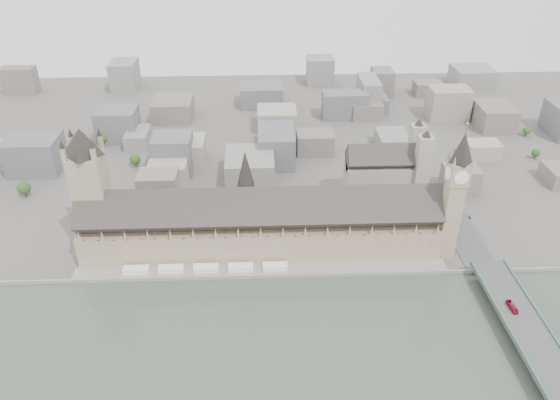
{
  "coord_description": "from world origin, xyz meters",
  "views": [
    {
      "loc": [
        1.16,
        -321.64,
        246.42
      ],
      "look_at": [
        15.5,
        42.8,
        30.37
      ],
      "focal_mm": 35.0,
      "sensor_mm": 36.0,
      "label": 1
    }
  ],
  "objects_px": {
    "palace_of_westminster": "(261,225)",
    "red_bus_north": "(512,307)",
    "victoria_tower": "(90,186)",
    "car_approach": "(470,217)",
    "westminster_abbey": "(387,173)",
    "westminster_bridge": "(530,341)",
    "elizabeth_tower": "(455,188)"
  },
  "relations": [
    {
      "from": "elizabeth_tower",
      "to": "car_approach",
      "type": "xyz_separation_m",
      "value": [
        30.34,
        34.09,
        -47.2
      ]
    },
    {
      "from": "palace_of_westminster",
      "to": "westminster_bridge",
      "type": "xyz_separation_m",
      "value": [
        162.0,
        -107.2,
        -17.58
      ]
    },
    {
      "from": "red_bus_north",
      "to": "car_approach",
      "type": "distance_m",
      "value": 107.23
    },
    {
      "from": "westminster_bridge",
      "to": "car_approach",
      "type": "distance_m",
      "value": 129.87
    },
    {
      "from": "westminster_bridge",
      "to": "red_bus_north",
      "type": "height_order",
      "value": "red_bus_north"
    },
    {
      "from": "victoria_tower",
      "to": "westminster_abbey",
      "type": "relative_size",
      "value": 1.47
    },
    {
      "from": "westminster_abbey",
      "to": "westminster_bridge",
      "type": "bearing_deg",
      "value": -74.36
    },
    {
      "from": "westminster_abbey",
      "to": "car_approach",
      "type": "bearing_deg",
      "value": -42.66
    },
    {
      "from": "elizabeth_tower",
      "to": "victoria_tower",
      "type": "relative_size",
      "value": 1.07
    },
    {
      "from": "victoria_tower",
      "to": "red_bus_north",
      "type": "height_order",
      "value": "victoria_tower"
    },
    {
      "from": "elizabeth_tower",
      "to": "westminster_bridge",
      "type": "height_order",
      "value": "elizabeth_tower"
    },
    {
      "from": "elizabeth_tower",
      "to": "westminster_bridge",
      "type": "bearing_deg",
      "value": -75.89
    },
    {
      "from": "palace_of_westminster",
      "to": "victoria_tower",
      "type": "height_order",
      "value": "victoria_tower"
    },
    {
      "from": "palace_of_westminster",
      "to": "red_bus_north",
      "type": "distance_m",
      "value": 180.14
    },
    {
      "from": "car_approach",
      "to": "westminster_bridge",
      "type": "bearing_deg",
      "value": -91.38
    },
    {
      "from": "westminster_bridge",
      "to": "car_approach",
      "type": "xyz_separation_m",
      "value": [
        6.34,
        129.59,
        5.76
      ]
    },
    {
      "from": "red_bus_north",
      "to": "car_approach",
      "type": "xyz_separation_m",
      "value": [
        9.57,
        106.8,
        -1.0
      ]
    },
    {
      "from": "palace_of_westminster",
      "to": "car_approach",
      "type": "xyz_separation_m",
      "value": [
        168.34,
        22.39,
        -11.82
      ]
    },
    {
      "from": "palace_of_westminster",
      "to": "victoria_tower",
      "type": "distance_m",
      "value": 126.41
    },
    {
      "from": "palace_of_westminster",
      "to": "red_bus_north",
      "type": "bearing_deg",
      "value": -28.0
    },
    {
      "from": "palace_of_westminster",
      "to": "red_bus_north",
      "type": "height_order",
      "value": "palace_of_westminster"
    },
    {
      "from": "victoria_tower",
      "to": "red_bus_north",
      "type": "xyz_separation_m",
      "value": [
        280.77,
        -90.72,
        -43.33
      ]
    },
    {
      "from": "westminster_abbey",
      "to": "car_approach",
      "type": "relative_size",
      "value": 15.56
    },
    {
      "from": "victoria_tower",
      "to": "car_approach",
      "type": "distance_m",
      "value": 294.15
    },
    {
      "from": "palace_of_westminster",
      "to": "elizabeth_tower",
      "type": "distance_m",
      "value": 142.94
    },
    {
      "from": "westminster_bridge",
      "to": "car_approach",
      "type": "bearing_deg",
      "value": 87.2
    },
    {
      "from": "car_approach",
      "to": "westminster_abbey",
      "type": "bearing_deg",
      "value": 138.76
    },
    {
      "from": "westminster_bridge",
      "to": "red_bus_north",
      "type": "bearing_deg",
      "value": 98.07
    },
    {
      "from": "westminster_abbey",
      "to": "red_bus_north",
      "type": "bearing_deg",
      "value": -73.32
    },
    {
      "from": "palace_of_westminster",
      "to": "westminster_abbey",
      "type": "height_order",
      "value": "westminster_abbey"
    },
    {
      "from": "victoria_tower",
      "to": "car_approach",
      "type": "relative_size",
      "value": 22.88
    },
    {
      "from": "palace_of_westminster",
      "to": "westminster_abbey",
      "type": "xyz_separation_m",
      "value": [
        110.92,
        75.3,
        2.38
      ]
    }
  ]
}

